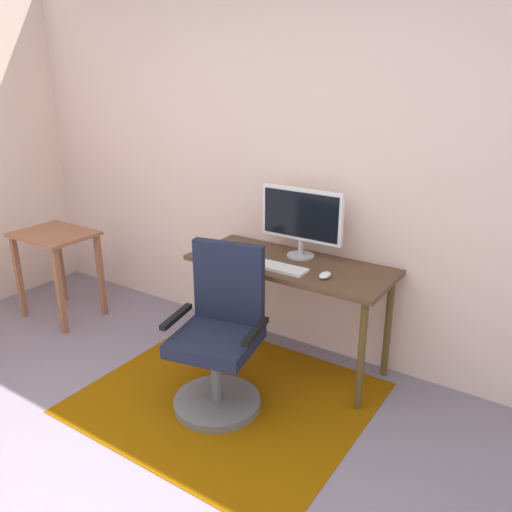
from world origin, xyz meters
The scene contains 10 objects.
wall_back centered at (0.00, 2.20, 1.30)m, with size 6.00×0.10×2.60m, color beige.
area_rug centered at (-0.04, 1.29, 0.00)m, with size 1.64×1.43×0.01m, color #7F4502.
desk centered at (0.07, 1.85, 0.65)m, with size 1.33×0.55×0.73m.
monitor centered at (0.06, 1.99, 1.01)m, with size 0.58×0.18×0.46m.
keyboard centered at (0.03, 1.72, 0.74)m, with size 0.43×0.13×0.02m, color white.
computer_mouse centered at (0.37, 1.74, 0.75)m, with size 0.06×0.10×0.03m, color white.
coffee_cup centered at (-0.24, 1.72, 0.79)m, with size 0.08×0.08×0.10m, color #0E6993.
cell_phone centered at (-0.36, 1.79, 0.74)m, with size 0.07×0.14×0.01m, color black.
office_chair centered at (-0.05, 1.24, 0.39)m, with size 0.59×0.54×0.97m.
side_table centered at (-1.83, 1.47, 0.56)m, with size 0.59×0.47×0.71m.
Camera 1 is at (1.60, -0.86, 1.91)m, focal length 36.33 mm.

